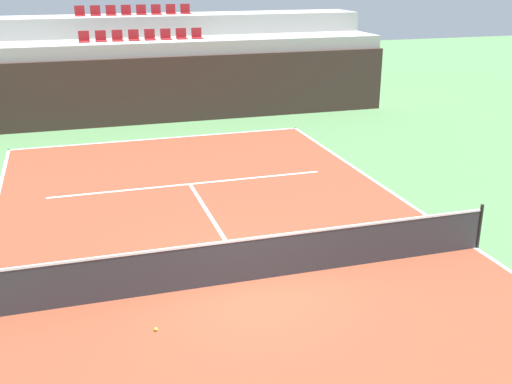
{
  "coord_description": "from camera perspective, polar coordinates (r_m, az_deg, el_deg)",
  "views": [
    {
      "loc": [
        -3.29,
        -11.11,
        6.16
      ],
      "look_at": [
        0.73,
        2.0,
        1.2
      ],
      "focal_mm": 43.78,
      "sensor_mm": 36.0,
      "label": 1
    }
  ],
  "objects": [
    {
      "name": "centre_service_line",
      "position": [
        15.92,
        -3.79,
        -2.88
      ],
      "size": [
        0.1,
        6.4,
        0.0
      ],
      "primitive_type": "cube",
      "color": "white",
      "rests_on": "court_surface"
    },
    {
      "name": "seating_row_upper",
      "position": [
        29.74,
        -11.09,
        15.84
      ],
      "size": [
        5.16,
        0.44,
        0.44
      ],
      "color": "maroon",
      "rests_on": "stands_tier_upper"
    },
    {
      "name": "sideline_right",
      "position": [
        15.42,
        19.38,
        -4.83
      ],
      "size": [
        0.1,
        24.0,
        0.0
      ],
      "primitive_type": "cube",
      "color": "white",
      "rests_on": "court_surface"
    },
    {
      "name": "stands_tier_upper",
      "position": [
        29.87,
        -10.79,
        11.65
      ],
      "size": [
        20.98,
        2.4,
        4.12
      ],
      "primitive_type": "cube",
      "color": "#9E9E99",
      "rests_on": "ground_plane"
    },
    {
      "name": "service_line_far",
      "position": [
        18.85,
        -6.06,
        0.73
      ],
      "size": [
        8.26,
        0.1,
        0.0
      ],
      "primitive_type": "cube",
      "color": "white",
      "rests_on": "court_surface"
    },
    {
      "name": "court_surface",
      "position": [
        13.12,
        -0.5,
        -8.09
      ],
      "size": [
        11.0,
        24.0,
        0.01
      ],
      "primitive_type": "cube",
      "color": "brown",
      "rests_on": "ground_plane"
    },
    {
      "name": "baseline_far",
      "position": [
        24.09,
        -8.67,
        4.86
      ],
      "size": [
        11.0,
        0.1,
        0.0
      ],
      "primitive_type": "cube",
      "color": "white",
      "rests_on": "court_surface"
    },
    {
      "name": "back_wall",
      "position": [
        26.31,
        -9.7,
        9.08
      ],
      "size": [
        20.98,
        0.3,
        2.72
      ],
      "primitive_type": "cube",
      "color": "#33231E",
      "rests_on": "ground_plane"
    },
    {
      "name": "tennis_net",
      "position": [
        12.89,
        -0.5,
        -6.11
      ],
      "size": [
        11.08,
        0.08,
        1.07
      ],
      "color": "black",
      "rests_on": "court_surface"
    },
    {
      "name": "stands_tier_lower",
      "position": [
        27.58,
        -10.13,
        10.12
      ],
      "size": [
        20.98,
        2.4,
        3.26
      ],
      "primitive_type": "cube",
      "color": "#9E9E99",
      "rests_on": "ground_plane"
    },
    {
      "name": "tennis_ball_0",
      "position": [
        11.58,
        -9.13,
        -12.27
      ],
      "size": [
        0.07,
        0.07,
        0.07
      ],
      "primitive_type": "sphere",
      "color": "#CCE033",
      "rests_on": "court_surface"
    },
    {
      "name": "seating_row_lower",
      "position": [
        27.44,
        -10.38,
        13.75
      ],
      "size": [
        5.16,
        0.44,
        0.44
      ],
      "color": "maroon",
      "rests_on": "stands_tier_lower"
    },
    {
      "name": "ground_plane",
      "position": [
        13.12,
        -0.5,
        -8.11
      ],
      "size": [
        80.0,
        80.0,
        0.0
      ],
      "primitive_type": "plane",
      "color": "#477042"
    }
  ]
}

